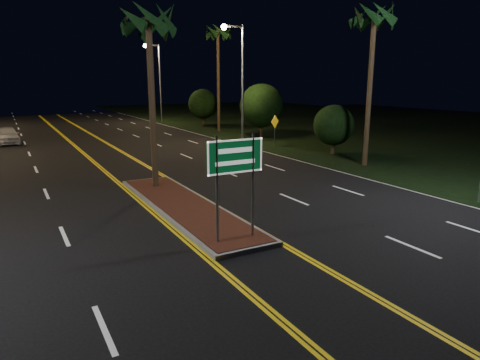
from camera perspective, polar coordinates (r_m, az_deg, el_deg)
ground at (r=11.03m, az=6.48°, el=-13.07°), size 120.00×120.00×0.00m
grass_right at (r=48.95m, az=18.45°, el=6.76°), size 40.00×110.00×0.01m
median_island at (r=16.80m, az=-7.44°, el=-3.49°), size 2.25×10.25×0.17m
highway_sign at (r=12.52m, az=-0.64°, el=1.83°), size 1.80×0.08×3.20m
streetlight_right_mid at (r=34.23m, az=-0.23°, el=14.46°), size 1.91×0.44×9.00m
streetlight_right_far at (r=52.65m, az=-11.05°, el=13.75°), size 1.91×0.44×9.00m
palm_median at (r=19.56m, az=-12.13°, el=19.95°), size 2.40×2.40×8.30m
palm_right_near at (r=25.91m, az=17.49°, el=20.00°), size 2.40×2.40×9.30m
palm_right_far at (r=42.55m, az=-2.97°, el=18.89°), size 2.40×2.40×10.30m
shrub_near at (r=29.43m, az=12.38°, el=7.15°), size 2.70×2.70×3.30m
shrub_mid at (r=37.71m, az=2.88°, el=9.87°), size 3.78×3.78×4.62m
shrub_far at (r=48.26m, az=-4.97°, el=10.08°), size 3.24×3.24×3.96m
car_near at (r=38.33m, az=-28.61°, el=5.43°), size 2.26×4.80×1.57m
warning_sign at (r=32.76m, az=4.66°, el=7.19°), size 0.91×0.41×2.32m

